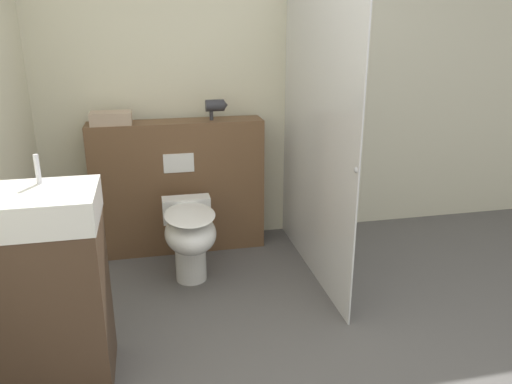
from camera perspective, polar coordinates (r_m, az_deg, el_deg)
The scene contains 7 objects.
wall_back at distance 3.96m, azimuth -2.26°, elevation 12.35°, with size 8.00×0.06×2.50m.
partition_panel at distance 3.85m, azimuth -8.79°, elevation 0.59°, with size 1.28×0.25×1.01m.
shower_glass at distance 3.36m, azimuth 6.76°, elevation 6.51°, with size 0.04×1.48×1.98m.
toilet at distance 3.38m, azimuth -7.55°, elevation -4.86°, with size 0.34×0.59×0.53m.
sink_vanity at distance 2.60m, azimuth -22.51°, elevation -10.30°, with size 0.53×0.43×1.13m.
hair_drier at distance 3.72m, azimuth -4.60°, elevation 9.79°, with size 0.16×0.09×0.15m.
folded_towel at distance 3.70m, azimuth -16.24°, elevation 8.12°, with size 0.28×0.18×0.09m.
Camera 1 is at (-0.69, -1.68, 1.70)m, focal length 35.00 mm.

